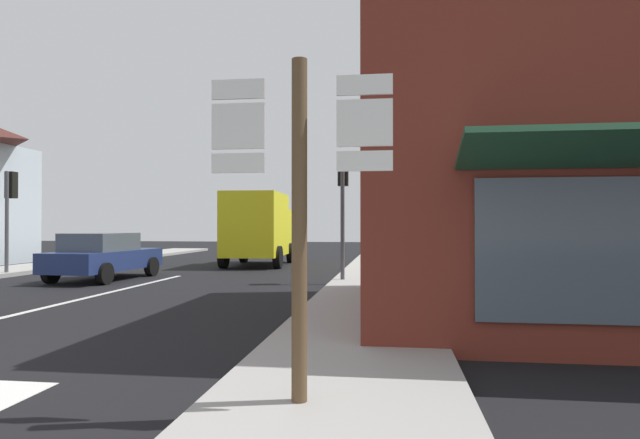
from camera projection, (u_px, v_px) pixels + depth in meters
name	position (u px, v px, depth m)	size (l,w,h in m)	color
ground_plane	(153.00, 282.00, 16.04)	(80.00, 80.00, 0.00)	black
sidewalk_right	(372.00, 292.00, 13.18)	(2.48, 44.00, 0.14)	#9E9B96
lane_centre_stripe	(75.00, 301.00, 12.08)	(0.16, 12.00, 0.01)	silver
brick_storefront_right	(632.00, 151.00, 9.85)	(9.58, 8.15, 6.16)	maroon
sedan_far	(104.00, 256.00, 16.81)	(2.17, 4.30, 1.47)	navy
delivery_truck	(258.00, 227.00, 22.74)	(2.64, 5.08, 3.05)	yellow
route_sign_post	(300.00, 203.00, 4.79)	(1.66, 0.14, 3.20)	brown
traffic_light_near_right	(343.00, 189.00, 15.72)	(0.30, 0.49, 3.78)	#47474C
traffic_light_near_left	(10.00, 199.00, 18.07)	(0.30, 0.49, 3.53)	#47474C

